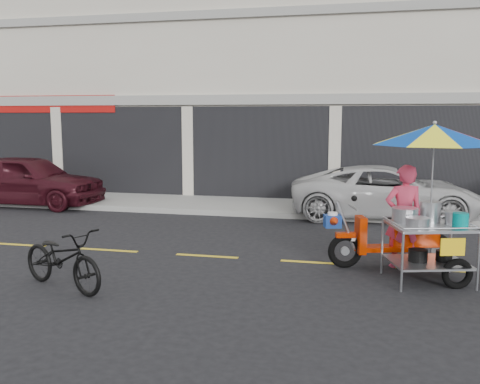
% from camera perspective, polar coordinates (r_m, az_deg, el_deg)
% --- Properties ---
extents(ground, '(90.00, 90.00, 0.00)m').
position_cam_1_polar(ground, '(9.75, 7.90, -7.47)').
color(ground, black).
extents(sidewalk, '(45.00, 3.00, 0.15)m').
position_cam_1_polar(sidewalk, '(15.10, 9.75, -1.68)').
color(sidewalk, gray).
rests_on(sidewalk, ground).
extents(shophouse_block, '(36.00, 8.11, 10.40)m').
position_cam_1_polar(shophouse_block, '(20.12, 19.10, 12.30)').
color(shophouse_block, beige).
rests_on(shophouse_block, ground).
extents(centerline, '(42.00, 0.10, 0.01)m').
position_cam_1_polar(centerline, '(9.75, 7.90, -7.45)').
color(centerline, gold).
rests_on(centerline, ground).
extents(maroon_sedan, '(4.46, 1.85, 1.51)m').
position_cam_1_polar(maroon_sedan, '(16.80, -21.65, 1.19)').
color(maroon_sedan, '#360D16').
rests_on(maroon_sedan, ground).
extents(white_pickup, '(4.92, 2.41, 1.34)m').
position_cam_1_polar(white_pickup, '(14.21, 15.37, -0.02)').
color(white_pickup, silver).
rests_on(white_pickup, ground).
extents(near_bicycle, '(1.90, 1.30, 0.95)m').
position_cam_1_polar(near_bicycle, '(8.57, -18.42, -6.72)').
color(near_bicycle, black).
rests_on(near_bicycle, ground).
extents(food_vendor_rig, '(2.90, 2.40, 2.54)m').
position_cam_1_polar(food_vendor_rig, '(9.08, 18.71, 1.30)').
color(food_vendor_rig, black).
rests_on(food_vendor_rig, ground).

